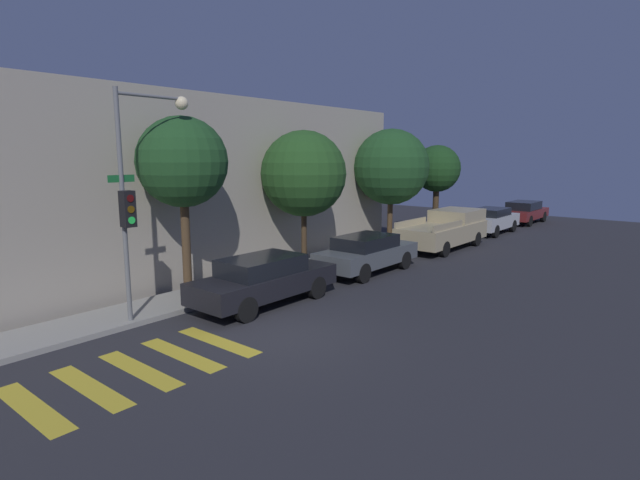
# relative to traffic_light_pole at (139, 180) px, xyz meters

# --- Properties ---
(ground_plane) EXTENTS (60.00, 60.00, 0.00)m
(ground_plane) POSITION_rel_traffic_light_pole_xyz_m (1.57, -3.37, -3.74)
(ground_plane) COLOR #28282D
(sidewalk) EXTENTS (26.00, 1.83, 0.14)m
(sidewalk) POSITION_rel_traffic_light_pole_xyz_m (1.57, 0.74, -3.67)
(sidewalk) COLOR gray
(sidewalk) RESTS_ON ground
(building_row) EXTENTS (26.00, 6.00, 6.41)m
(building_row) POSITION_rel_traffic_light_pole_xyz_m (1.57, 5.05, -0.53)
(building_row) COLOR #A89E8E
(building_row) RESTS_ON ground
(crosswalk) EXTENTS (4.56, 2.60, 0.00)m
(crosswalk) POSITION_rel_traffic_light_pole_xyz_m (-1.77, -2.57, -3.74)
(crosswalk) COLOR gold
(crosswalk) RESTS_ON ground
(traffic_light_pole) EXTENTS (2.40, 0.56, 5.99)m
(traffic_light_pole) POSITION_rel_traffic_light_pole_xyz_m (0.00, 0.00, 0.00)
(traffic_light_pole) COLOR slate
(traffic_light_pole) RESTS_ON ground
(sedan_near_corner) EXTENTS (4.66, 1.75, 1.45)m
(sedan_near_corner) POSITION_rel_traffic_light_pole_xyz_m (3.07, -1.27, -2.97)
(sedan_near_corner) COLOR black
(sedan_near_corner) RESTS_ON ground
(sedan_middle) EXTENTS (4.51, 1.80, 1.42)m
(sedan_middle) POSITION_rel_traffic_light_pole_xyz_m (8.39, -1.27, -2.98)
(sedan_middle) COLOR #4C5156
(sedan_middle) RESTS_ON ground
(pickup_truck) EXTENTS (5.56, 2.14, 1.74)m
(pickup_truck) POSITION_rel_traffic_light_pole_xyz_m (14.97, -1.27, -2.84)
(pickup_truck) COLOR tan
(pickup_truck) RESTS_ON ground
(sedan_far_end) EXTENTS (4.37, 1.75, 1.43)m
(sedan_far_end) POSITION_rel_traffic_light_pole_xyz_m (20.72, -1.27, -2.96)
(sedan_far_end) COLOR #B7BABF
(sedan_far_end) RESTS_ON ground
(sedan_tail_of_row) EXTENTS (4.63, 1.83, 1.42)m
(sedan_tail_of_row) POSITION_rel_traffic_light_pole_xyz_m (26.35, -1.27, -2.98)
(sedan_tail_of_row) COLOR maroon
(sedan_tail_of_row) RESTS_ON ground
(tree_near_corner) EXTENTS (2.64, 2.64, 5.49)m
(tree_near_corner) POSITION_rel_traffic_light_pole_xyz_m (1.88, 0.80, 0.40)
(tree_near_corner) COLOR #4C3823
(tree_near_corner) RESTS_ON ground
(tree_midblock) EXTENTS (3.20, 3.20, 5.28)m
(tree_midblock) POSITION_rel_traffic_light_pole_xyz_m (7.19, 0.80, -0.06)
(tree_midblock) COLOR #42301E
(tree_midblock) RESTS_ON ground
(tree_far_end) EXTENTS (3.51, 3.51, 5.57)m
(tree_far_end) POSITION_rel_traffic_light_pole_xyz_m (13.33, 0.80, 0.07)
(tree_far_end) COLOR #4C3823
(tree_far_end) RESTS_ON ground
(tree_behind_truck) EXTENTS (2.50, 2.50, 4.90)m
(tree_behind_truck) POSITION_rel_traffic_light_pole_xyz_m (18.00, 0.80, -0.13)
(tree_behind_truck) COLOR #42301E
(tree_behind_truck) RESTS_ON ground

